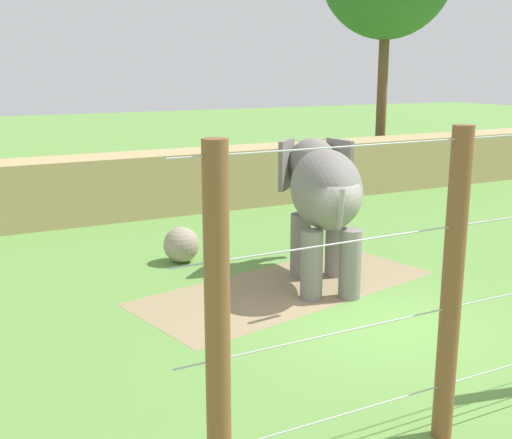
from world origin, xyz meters
name	(u,v)px	position (x,y,z in m)	size (l,w,h in m)	color
ground_plane	(383,323)	(0.00, 0.00, 0.00)	(120.00, 120.00, 0.00)	#609342
dirt_patch	(287,287)	(-0.58, 2.63, 0.00)	(6.87, 2.91, 0.01)	#937F5B
embankment_wall	(174,182)	(0.00, 11.22, 1.01)	(36.00, 1.80, 2.02)	tan
elephant	(323,193)	(0.30, 2.63, 2.07)	(2.63, 3.97, 3.13)	gray
enrichment_ball	(181,245)	(-1.96, 5.53, 0.45)	(0.90, 0.90, 0.90)	gray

